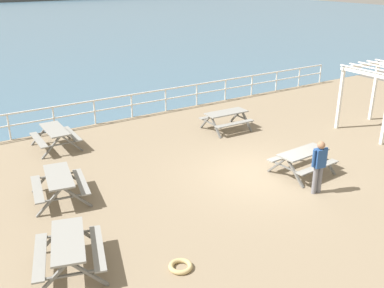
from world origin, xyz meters
TOP-DOWN VIEW (x-y plane):
  - ground_plane at (0.00, 0.00)m, footprint 30.00×24.00m
  - seaward_railing at (0.00, 7.75)m, footprint 23.07×0.07m
  - picnic_table_near_left at (-5.99, 1.86)m, footprint 1.81×2.04m
  - picnic_table_near_right at (-4.91, 5.90)m, footprint 1.57×1.82m
  - picnic_table_mid_centre at (1.72, 4.08)m, footprint 1.85×1.59m
  - picnic_table_far_left at (1.26, -0.70)m, footprint 1.89×1.64m
  - picnic_table_far_right at (-6.79, -1.46)m, footprint 1.96×2.16m
  - visitor at (0.62, -1.92)m, footprint 0.52×0.27m
  - lattice_pergola at (6.89, 0.57)m, footprint 2.48×2.60m
  - rope_coil at (-4.71, -2.79)m, footprint 0.55×0.55m

SIDE VIEW (x-z plane):
  - ground_plane at x=0.00m, z-range -0.20..0.00m
  - rope_coil at x=-4.71m, z-range 0.00..0.11m
  - picnic_table_near_left at x=-5.99m, z-range 0.19..0.98m
  - picnic_table_near_right at x=-4.91m, z-range 0.19..0.98m
  - picnic_table_mid_centre at x=1.72m, z-range 0.19..0.98m
  - picnic_table_far_left at x=1.26m, z-range 0.19..0.98m
  - picnic_table_far_right at x=-6.79m, z-range 0.19..0.98m
  - seaward_railing at x=0.00m, z-range 0.20..1.28m
  - visitor at x=0.62m, z-range 0.12..1.78m
  - lattice_pergola at x=6.89m, z-range 0.65..3.35m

